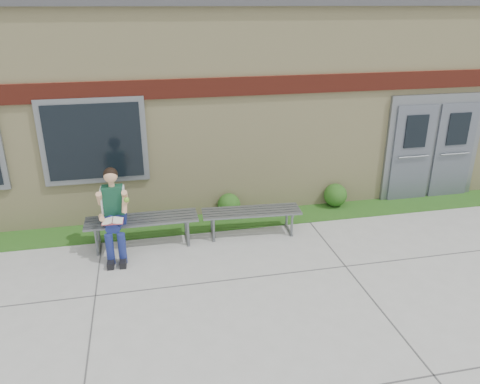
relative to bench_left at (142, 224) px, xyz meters
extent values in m
plane|color=#9E9E99|center=(2.25, -2.00, -0.39)|extent=(80.00, 80.00, 0.00)
cube|color=#155219|center=(2.25, 0.60, -0.38)|extent=(16.00, 0.80, 0.02)
cube|color=beige|center=(2.25, 4.00, 1.61)|extent=(16.00, 6.00, 4.00)
cube|color=#3F3F42|center=(2.25, 4.00, 3.71)|extent=(16.20, 6.20, 0.20)
cube|color=maroon|center=(2.25, 0.97, 2.21)|extent=(16.00, 0.06, 0.35)
cube|color=slate|center=(-0.75, 0.96, 1.31)|extent=(1.90, 0.08, 1.60)
cube|color=black|center=(-0.75, 0.92, 1.31)|extent=(1.70, 0.04, 1.40)
cube|color=slate|center=(6.25, 0.96, 0.76)|extent=(2.20, 0.08, 2.30)
cube|color=#565C68|center=(5.75, 0.91, 0.66)|extent=(0.92, 0.06, 2.10)
cube|color=#565C68|center=(6.75, 0.91, 0.66)|extent=(0.92, 0.06, 2.10)
cube|color=slate|center=(0.00, 0.00, 0.10)|extent=(1.97, 0.55, 0.04)
cube|color=slate|center=(-0.79, 0.00, -0.17)|extent=(0.05, 0.55, 0.45)
cube|color=slate|center=(0.79, 0.00, -0.17)|extent=(0.05, 0.55, 0.45)
cube|color=slate|center=(2.00, 0.00, 0.06)|extent=(1.85, 0.63, 0.04)
cube|color=slate|center=(1.27, 0.00, -0.19)|extent=(0.08, 0.51, 0.42)
cube|color=slate|center=(2.73, 0.00, -0.19)|extent=(0.08, 0.51, 0.42)
cube|color=navy|center=(-0.45, -0.05, 0.20)|extent=(0.38, 0.28, 0.17)
cube|color=#103D29|center=(-0.45, -0.08, 0.54)|extent=(0.36, 0.23, 0.50)
sphere|color=#E4A97D|center=(-0.45, -0.09, 0.98)|extent=(0.24, 0.24, 0.23)
sphere|color=black|center=(-0.45, -0.07, 1.00)|extent=(0.25, 0.25, 0.24)
cylinder|color=navy|center=(-0.56, -0.33, 0.23)|extent=(0.18, 0.46, 0.16)
cylinder|color=navy|center=(-0.36, -0.34, 0.23)|extent=(0.18, 0.46, 0.16)
cylinder|color=navy|center=(-0.55, -0.60, -0.12)|extent=(0.13, 0.13, 0.55)
cylinder|color=navy|center=(-0.35, -0.61, -0.12)|extent=(0.13, 0.13, 0.55)
cube|color=black|center=(-0.55, -0.67, -0.34)|extent=(0.12, 0.29, 0.11)
cube|color=black|center=(-0.35, -0.68, -0.34)|extent=(0.12, 0.29, 0.11)
cylinder|color=#E4A97D|center=(-0.66, -0.13, 0.61)|extent=(0.11, 0.25, 0.29)
cylinder|color=#E4A97D|center=(-0.24, -0.15, 0.61)|extent=(0.11, 0.25, 0.29)
cube|color=white|center=(-0.46, -0.47, 0.34)|extent=(0.35, 0.25, 0.02)
cube|color=#C1484F|center=(-0.46, -0.47, 0.32)|extent=(0.35, 0.26, 0.01)
sphere|color=#76B530|center=(-0.22, -0.30, 0.62)|extent=(0.09, 0.09, 0.09)
sphere|color=#155219|center=(1.73, 0.85, -0.14)|extent=(0.46, 0.46, 0.46)
sphere|color=#155219|center=(4.04, 0.85, -0.13)|extent=(0.49, 0.49, 0.49)
camera|label=1|loc=(0.13, -7.69, 3.66)|focal=35.00mm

